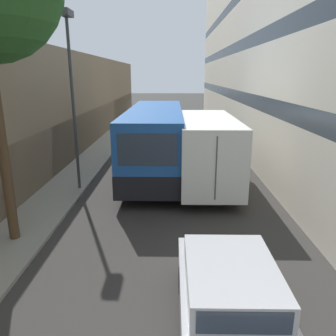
{
  "coord_description": "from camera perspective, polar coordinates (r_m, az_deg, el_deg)",
  "views": [
    {
      "loc": [
        0.1,
        0.16,
        4.74
      ],
      "look_at": [
        -0.07,
        11.18,
        1.6
      ],
      "focal_mm": 35.0,
      "sensor_mm": 36.0,
      "label": 1
    }
  ],
  "objects": [
    {
      "name": "street_lamp",
      "position": [
        13.69,
        -16.62,
        16.03
      ],
      "size": [
        0.36,
        0.8,
        6.95
      ],
      "color": "#38383D",
      "rests_on": "sidewalk_left"
    },
    {
      "name": "panel_van",
      "position": [
        26.79,
        -2.0,
        8.16
      ],
      "size": [
        1.84,
        4.32,
        2.04
      ],
      "color": "silver",
      "rests_on": "ground_plane"
    },
    {
      "name": "ground_plane",
      "position": [
        15.58,
        0.49,
        -1.81
      ],
      "size": [
        150.0,
        150.0,
        0.0
      ],
      "primitive_type": "plane",
      "color": "#33302D"
    },
    {
      "name": "bus",
      "position": [
        16.13,
        -2.22,
        4.96
      ],
      "size": [
        2.53,
        9.98,
        3.19
      ],
      "color": "#1E519E",
      "rests_on": "ground_plane"
    },
    {
      "name": "box_truck",
      "position": [
        15.1,
        6.39,
        3.88
      ],
      "size": [
        2.3,
        8.82,
        3.01
      ],
      "color": "silver",
      "rests_on": "ground_plane"
    },
    {
      "name": "building_left_shopfront",
      "position": [
        16.41,
        -23.47,
        7.67
      ],
      "size": [
        2.4,
        60.0,
        6.08
      ],
      "color": "#847056",
      "rests_on": "ground_plane"
    },
    {
      "name": "sidewalk_left",
      "position": [
        16.25,
        -15.83,
        -1.48
      ],
      "size": [
        1.89,
        60.0,
        0.12
      ],
      "color": "gray",
      "rests_on": "ground_plane"
    },
    {
      "name": "building_right_apartment",
      "position": [
        15.89,
        22.04,
        22.5
      ],
      "size": [
        2.4,
        60.0,
        13.78
      ],
      "color": "beige",
      "rests_on": "ground_plane"
    },
    {
      "name": "car_hatchback",
      "position": [
        6.61,
        10.84,
        -21.83
      ],
      "size": [
        1.86,
        4.22,
        1.44
      ],
      "color": "#B7B7BC",
      "rests_on": "ground_plane"
    }
  ]
}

